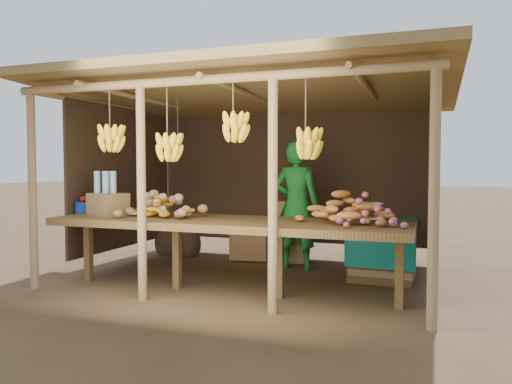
% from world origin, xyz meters
% --- Properties ---
extents(ground, '(60.00, 60.00, 0.00)m').
position_xyz_m(ground, '(0.00, 0.00, 0.00)').
color(ground, brown).
rests_on(ground, ground).
extents(stall_structure, '(4.70, 3.50, 2.43)m').
position_xyz_m(stall_structure, '(-0.01, -0.10, 1.91)').
color(stall_structure, '#9F8152').
rests_on(stall_structure, ground).
extents(counter, '(3.90, 1.05, 0.80)m').
position_xyz_m(counter, '(0.00, -0.95, 0.74)').
color(counter, brown).
rests_on(counter, ground).
extents(potato_heap, '(1.00, 0.68, 0.36)m').
position_xyz_m(potato_heap, '(-0.73, -0.97, 0.98)').
color(potato_heap, '#98774E').
rests_on(potato_heap, counter).
extents(sweet_potato_heap, '(1.12, 0.90, 0.36)m').
position_xyz_m(sweet_potato_heap, '(1.24, -0.88, 0.98)').
color(sweet_potato_heap, '#C47932').
rests_on(sweet_potato_heap, counter).
extents(onion_heap, '(0.78, 0.56, 0.35)m').
position_xyz_m(onion_heap, '(1.50, -1.15, 0.98)').
color(onion_heap, '#AC5363').
rests_on(onion_heap, counter).
extents(banana_pile, '(0.68, 0.41, 0.35)m').
position_xyz_m(banana_pile, '(-0.78, -0.90, 0.98)').
color(banana_pile, yellow).
rests_on(banana_pile, counter).
extents(tomato_basin, '(0.40, 0.40, 0.21)m').
position_xyz_m(tomato_basin, '(-1.88, -0.78, 0.89)').
color(tomato_basin, navy).
rests_on(tomato_basin, counter).
extents(bottle_box, '(0.49, 0.44, 0.52)m').
position_xyz_m(bottle_box, '(-1.50, -0.97, 1.00)').
color(bottle_box, olive).
rests_on(bottle_box, counter).
extents(vendor, '(0.65, 0.45, 1.70)m').
position_xyz_m(vendor, '(0.38, 0.54, 0.85)').
color(vendor, '#1A7828').
rests_on(vendor, ground).
extents(tarp_crate, '(0.84, 0.74, 0.96)m').
position_xyz_m(tarp_crate, '(1.52, 0.24, 0.39)').
color(tarp_crate, brown).
rests_on(tarp_crate, ground).
extents(carton_stack, '(1.22, 0.54, 0.87)m').
position_xyz_m(carton_stack, '(-0.02, 0.93, 0.38)').
color(carton_stack, olive).
rests_on(carton_stack, ground).
extents(burlap_sacks, '(0.75, 0.40, 0.53)m').
position_xyz_m(burlap_sacks, '(-1.60, 0.90, 0.23)').
color(burlap_sacks, '#43301F').
rests_on(burlap_sacks, ground).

